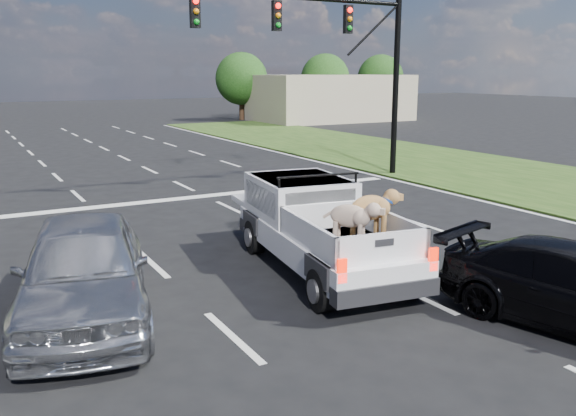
# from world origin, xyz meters

# --- Properties ---
(ground) EXTENTS (160.00, 160.00, 0.00)m
(ground) POSITION_xyz_m (0.00, 0.00, 0.00)
(ground) COLOR black
(ground) RESTS_ON ground
(road_markings) EXTENTS (17.75, 60.00, 0.01)m
(road_markings) POSITION_xyz_m (0.00, 6.56, 0.01)
(road_markings) COLOR silver
(road_markings) RESTS_ON ground
(grass_shoulder_right) EXTENTS (8.00, 60.00, 0.06)m
(grass_shoulder_right) POSITION_xyz_m (13.00, 6.00, 0.03)
(grass_shoulder_right) COLOR #1F3E13
(grass_shoulder_right) RESTS_ON ground
(traffic_signal) EXTENTS (9.11, 0.31, 7.00)m
(traffic_signal) POSITION_xyz_m (7.20, 10.50, 4.73)
(traffic_signal) COLOR black
(traffic_signal) RESTS_ON ground
(building_right) EXTENTS (12.00, 7.00, 3.60)m
(building_right) POSITION_xyz_m (22.00, 34.00, 1.80)
(building_right) COLOR tan
(building_right) RESTS_ON ground
(tree_far_d) EXTENTS (4.20, 4.20, 5.40)m
(tree_far_d) POSITION_xyz_m (16.00, 38.00, 3.29)
(tree_far_d) COLOR #332114
(tree_far_d) RESTS_ON ground
(tree_far_e) EXTENTS (4.20, 4.20, 5.40)m
(tree_far_e) POSITION_xyz_m (24.00, 38.00, 3.29)
(tree_far_e) COLOR #332114
(tree_far_e) RESTS_ON ground
(tree_far_f) EXTENTS (4.20, 4.20, 5.40)m
(tree_far_f) POSITION_xyz_m (30.00, 38.00, 3.29)
(tree_far_f) COLOR #332114
(tree_far_f) RESTS_ON ground
(pickup_truck) EXTENTS (2.51, 5.28, 1.90)m
(pickup_truck) POSITION_xyz_m (1.04, 2.07, 0.89)
(pickup_truck) COLOR black
(pickup_truck) RESTS_ON ground
(silver_sedan) EXTENTS (2.95, 5.08, 1.62)m
(silver_sedan) POSITION_xyz_m (-3.48, 1.78, 0.81)
(silver_sedan) COLOR #ABADB3
(silver_sedan) RESTS_ON ground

